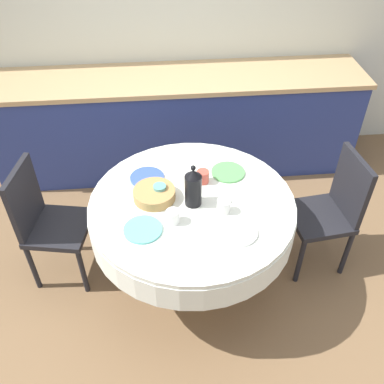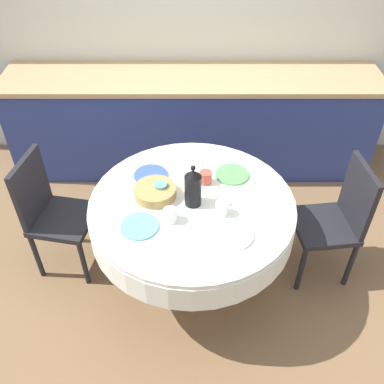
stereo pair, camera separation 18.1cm
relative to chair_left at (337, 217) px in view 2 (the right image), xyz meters
The scene contains 16 objects.
ground_plane 1.11m from the chair_left, behind, with size 12.00×12.00×0.00m, color brown.
wall_back 2.05m from the chair_left, 121.21° to the left, with size 7.00×0.05×2.60m.
kitchen_counter 1.62m from the chair_left, 127.37° to the left, with size 3.24×0.64×0.92m.
dining_table 1.00m from the chair_left, behind, with size 1.29×1.29×0.76m.
chair_left is the anchor object (origin of this frame).
chair_right 1.96m from the chair_left, behind, with size 0.47×0.47×0.92m.
plate_near_left 1.35m from the chair_left, 165.50° to the right, with size 0.22×0.22×0.01m, color #60BCB7.
cup_near_left 1.18m from the chair_left, 165.88° to the right, with size 0.08×0.08×0.09m, color white.
plate_near_right 0.88m from the chair_left, 151.49° to the right, with size 0.22×0.22×0.01m, color white.
cup_near_right 0.88m from the chair_left, 164.75° to the right, with size 0.08×0.08×0.09m, color white.
plate_far_left 1.29m from the chair_left, behind, with size 0.22×0.22×0.01m, color #3856AD.
cup_far_left 1.21m from the chair_left, behind, with size 0.08×0.08×0.09m, color #5BA39E.
plate_far_right 0.77m from the chair_left, 168.44° to the left, with size 0.22×0.22×0.01m, color #5BA85B.
cup_far_right 0.94m from the chair_left, behind, with size 0.08×0.08×0.09m, color #CC4C3D.
coffee_carafe 1.05m from the chair_left, behind, with size 0.10×0.10×0.29m.
bread_basket 1.25m from the chair_left, behind, with size 0.26×0.26×0.06m, color #AD844C.
Camera 2 is at (-0.00, -1.96, 2.54)m, focal length 40.00 mm.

